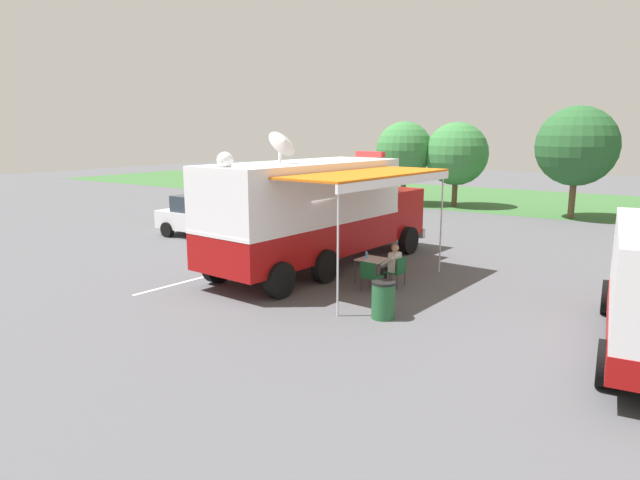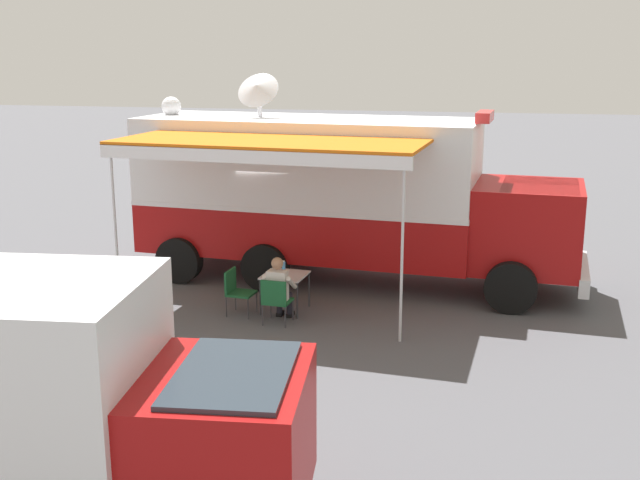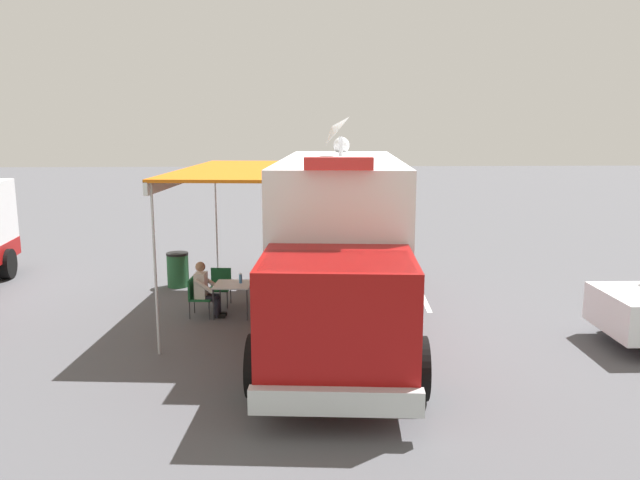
{
  "view_description": "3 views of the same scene",
  "coord_description": "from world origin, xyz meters",
  "px_view_note": "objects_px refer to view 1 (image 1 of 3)",
  "views": [
    {
      "loc": [
        9.84,
        -13.75,
        4.41
      ],
      "look_at": [
        1.2,
        -0.9,
        1.33
      ],
      "focal_mm": 30.62,
      "sensor_mm": 36.0,
      "label": 1
    },
    {
      "loc": [
        16.14,
        3.76,
        4.86
      ],
      "look_at": [
        1.27,
        0.54,
        1.16
      ],
      "focal_mm": 43.45,
      "sensor_mm": 36.0,
      "label": 2
    },
    {
      "loc": [
        0.99,
        13.56,
        4.23
      ],
      "look_at": [
        0.41,
        -0.81,
        1.54
      ],
      "focal_mm": 34.75,
      "sensor_mm": 36.0,
      "label": 3
    }
  ],
  "objects_px": {
    "command_truck": "(320,210)",
    "car_behind_truck": "(203,217)",
    "seated_responder": "(392,264)",
    "trash_bin": "(383,300)",
    "water_bottle": "(366,255)",
    "folding_chair_beside_table": "(370,274)",
    "folding_chair_at_table": "(398,270)",
    "folding_table": "(373,261)"
  },
  "relations": [
    {
      "from": "command_truck",
      "to": "car_behind_truck",
      "type": "distance_m",
      "value": 7.41
    },
    {
      "from": "seated_responder",
      "to": "trash_bin",
      "type": "bearing_deg",
      "value": -67.6
    },
    {
      "from": "water_bottle",
      "to": "seated_responder",
      "type": "relative_size",
      "value": 0.18
    },
    {
      "from": "water_bottle",
      "to": "folding_chair_beside_table",
      "type": "distance_m",
      "value": 1.01
    },
    {
      "from": "seated_responder",
      "to": "folding_chair_beside_table",
      "type": "bearing_deg",
      "value": -104.06
    },
    {
      "from": "command_truck",
      "to": "folding_chair_beside_table",
      "type": "bearing_deg",
      "value": -29.0
    },
    {
      "from": "command_truck",
      "to": "folding_chair_at_table",
      "type": "distance_m",
      "value": 3.47
    },
    {
      "from": "seated_responder",
      "to": "trash_bin",
      "type": "xyz_separation_m",
      "value": [
        1.1,
        -2.66,
        -0.2
      ]
    },
    {
      "from": "folding_table",
      "to": "water_bottle",
      "type": "distance_m",
      "value": 0.24
    },
    {
      "from": "water_bottle",
      "to": "seated_responder",
      "type": "height_order",
      "value": "seated_responder"
    },
    {
      "from": "trash_bin",
      "to": "car_behind_truck",
      "type": "xyz_separation_m",
      "value": [
        -11.14,
        4.97,
        0.42
      ]
    },
    {
      "from": "water_bottle",
      "to": "folding_chair_beside_table",
      "type": "bearing_deg",
      "value": -54.69
    },
    {
      "from": "command_truck",
      "to": "folding_chair_beside_table",
      "type": "relative_size",
      "value": 11.1
    },
    {
      "from": "command_truck",
      "to": "folding_chair_at_table",
      "type": "relative_size",
      "value": 11.1
    },
    {
      "from": "command_truck",
      "to": "folding_table",
      "type": "height_order",
      "value": "command_truck"
    },
    {
      "from": "command_truck",
      "to": "trash_bin",
      "type": "height_order",
      "value": "command_truck"
    },
    {
      "from": "command_truck",
      "to": "folding_chair_at_table",
      "type": "xyz_separation_m",
      "value": [
        3.11,
        -0.6,
        -1.43
      ]
    },
    {
      "from": "seated_responder",
      "to": "car_behind_truck",
      "type": "relative_size",
      "value": 0.3
    },
    {
      "from": "seated_responder",
      "to": "water_bottle",
      "type": "bearing_deg",
      "value": -171.22
    },
    {
      "from": "water_bottle",
      "to": "car_behind_truck",
      "type": "relative_size",
      "value": 0.05
    },
    {
      "from": "car_behind_truck",
      "to": "folding_table",
      "type": "bearing_deg",
      "value": -14.09
    },
    {
      "from": "water_bottle",
      "to": "folding_chair_beside_table",
      "type": "relative_size",
      "value": 0.26
    },
    {
      "from": "folding_chair_beside_table",
      "to": "seated_responder",
      "type": "distance_m",
      "value": 0.94
    },
    {
      "from": "folding_table",
      "to": "folding_chair_beside_table",
      "type": "bearing_deg",
      "value": -65.63
    },
    {
      "from": "trash_bin",
      "to": "command_truck",
      "type": "bearing_deg",
      "value": 141.02
    },
    {
      "from": "folding_chair_at_table",
      "to": "seated_responder",
      "type": "xyz_separation_m",
      "value": [
        -0.19,
        0.02,
        0.14
      ]
    },
    {
      "from": "folding_table",
      "to": "folding_chair_at_table",
      "type": "height_order",
      "value": "folding_chair_at_table"
    },
    {
      "from": "car_behind_truck",
      "to": "water_bottle",
      "type": "bearing_deg",
      "value": -14.72
    },
    {
      "from": "folding_chair_at_table",
      "to": "trash_bin",
      "type": "height_order",
      "value": "trash_bin"
    },
    {
      "from": "folding_chair_beside_table",
      "to": "command_truck",
      "type": "bearing_deg",
      "value": 151.0
    },
    {
      "from": "water_bottle",
      "to": "seated_responder",
      "type": "xyz_separation_m",
      "value": [
        0.78,
        0.12,
        -0.18
      ]
    },
    {
      "from": "folding_table",
      "to": "car_behind_truck",
      "type": "bearing_deg",
      "value": 165.91
    },
    {
      "from": "water_bottle",
      "to": "car_behind_truck",
      "type": "bearing_deg",
      "value": 165.28
    },
    {
      "from": "folding_chair_beside_table",
      "to": "water_bottle",
      "type": "bearing_deg",
      "value": 125.31
    },
    {
      "from": "seated_responder",
      "to": "folding_chair_at_table",
      "type": "bearing_deg",
      "value": -4.6
    },
    {
      "from": "folding_chair_beside_table",
      "to": "folding_table",
      "type": "bearing_deg",
      "value": 114.37
    },
    {
      "from": "seated_responder",
      "to": "car_behind_truck",
      "type": "height_order",
      "value": "car_behind_truck"
    },
    {
      "from": "folding_chair_beside_table",
      "to": "car_behind_truck",
      "type": "xyz_separation_m",
      "value": [
        -9.82,
        3.22,
        0.37
      ]
    },
    {
      "from": "water_bottle",
      "to": "car_behind_truck",
      "type": "height_order",
      "value": "car_behind_truck"
    },
    {
      "from": "command_truck",
      "to": "seated_responder",
      "type": "height_order",
      "value": "command_truck"
    },
    {
      "from": "command_truck",
      "to": "folding_table",
      "type": "distance_m",
      "value": 2.71
    },
    {
      "from": "folding_chair_at_table",
      "to": "folding_chair_beside_table",
      "type": "distance_m",
      "value": 0.98
    }
  ]
}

